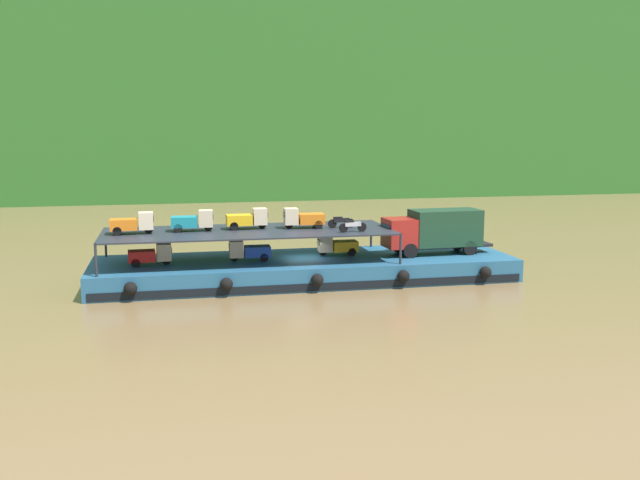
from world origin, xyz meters
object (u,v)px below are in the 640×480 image
at_px(cargo_barge, 305,269).
at_px(mini_truck_lower_aft, 249,251).
at_px(covered_lorry, 435,230).
at_px(mini_truck_lower_stern, 151,255).
at_px(motorcycle_upper_port, 352,226).
at_px(motorcycle_upper_centre, 341,221).
at_px(mini_truck_upper_mid, 193,221).
at_px(mini_truck_upper_bow, 303,218).
at_px(mini_truck_lower_mid, 337,245).
at_px(mini_truck_upper_fore, 247,219).
at_px(mini_truck_upper_stern, 133,223).

distance_m(cargo_barge, mini_truck_lower_aft, 4.09).
xyz_separation_m(covered_lorry, mini_truck_lower_stern, (-19.34, -0.03, -1.00)).
xyz_separation_m(cargo_barge, motorcycle_upper_port, (2.78, -2.06, 3.18)).
relative_size(cargo_barge, motorcycle_upper_centre, 14.87).
bearing_deg(mini_truck_upper_mid, mini_truck_upper_bow, -1.22).
relative_size(mini_truck_upper_bow, motorcycle_upper_centre, 1.45).
height_order(mini_truck_upper_mid, motorcycle_upper_centre, mini_truck_upper_mid).
bearing_deg(covered_lorry, mini_truck_upper_bow, 175.38).
bearing_deg(covered_lorry, motorcycle_upper_centre, 176.64).
xyz_separation_m(cargo_barge, mini_truck_lower_mid, (2.38, 0.64, 1.44)).
bearing_deg(motorcycle_upper_port, covered_lorry, 15.02).
relative_size(mini_truck_lower_stern, mini_truck_lower_mid, 1.01).
relative_size(mini_truck_upper_fore, motorcycle_upper_port, 1.45).
xyz_separation_m(mini_truck_upper_mid, motorcycle_upper_centre, (9.93, -0.51, -0.26)).
xyz_separation_m(mini_truck_lower_mid, mini_truck_upper_mid, (-9.78, -0.09, 2.00)).
xyz_separation_m(cargo_barge, covered_lorry, (9.16, -0.35, 2.44)).
bearing_deg(motorcycle_upper_centre, motorcycle_upper_port, -83.08).
height_order(mini_truck_upper_stern, motorcycle_upper_port, mini_truck_upper_stern).
xyz_separation_m(mini_truck_lower_stern, mini_truck_upper_fore, (6.40, 1.20, 2.00)).
bearing_deg(motorcycle_upper_port, mini_truck_upper_mid, 165.61).
relative_size(mini_truck_lower_stern, mini_truck_lower_aft, 1.01).
bearing_deg(mini_truck_upper_stern, covered_lorry, -1.32).
xyz_separation_m(cargo_barge, mini_truck_lower_stern, (-10.18, -0.38, 1.44)).
relative_size(mini_truck_lower_aft, mini_truck_upper_mid, 0.99).
xyz_separation_m(mini_truck_lower_stern, mini_truck_upper_stern, (-1.06, 0.50, 2.00)).
distance_m(mini_truck_upper_fore, motorcycle_upper_centre, 6.36).
distance_m(mini_truck_lower_mid, mini_truck_upper_stern, 13.78).
xyz_separation_m(covered_lorry, mini_truck_upper_mid, (-16.56, 0.90, 1.00)).
relative_size(motorcycle_upper_port, motorcycle_upper_centre, 1.00).
bearing_deg(mini_truck_upper_mid, mini_truck_lower_mid, 0.51).
xyz_separation_m(mini_truck_lower_aft, mini_truck_upper_bow, (3.79, 0.59, 2.00)).
relative_size(mini_truck_upper_fore, mini_truck_upper_bow, 1.00).
distance_m(mini_truck_lower_aft, mini_truck_upper_stern, 7.69).
height_order(cargo_barge, covered_lorry, covered_lorry).
relative_size(mini_truck_upper_mid, mini_truck_upper_fore, 1.02).
bearing_deg(mini_truck_upper_fore, mini_truck_lower_stern, -169.38).
height_order(mini_truck_lower_aft, motorcycle_upper_port, motorcycle_upper_port).
xyz_separation_m(mini_truck_upper_stern, motorcycle_upper_centre, (13.77, -0.08, -0.26)).
bearing_deg(mini_truck_upper_bow, mini_truck_upper_fore, 173.52).
xyz_separation_m(mini_truck_lower_stern, motorcycle_upper_port, (12.96, -1.68, 1.74)).
relative_size(mini_truck_lower_mid, mini_truck_upper_fore, 1.01).
relative_size(mini_truck_lower_aft, mini_truck_upper_bow, 1.01).
xyz_separation_m(mini_truck_upper_stern, mini_truck_upper_bow, (11.20, 0.27, 0.00)).
xyz_separation_m(mini_truck_upper_stern, mini_truck_upper_fore, (7.47, 0.70, 0.00)).
distance_m(mini_truck_lower_stern, mini_truck_upper_mid, 3.55).
bearing_deg(mini_truck_lower_mid, mini_truck_lower_aft, -172.32).
bearing_deg(motorcycle_upper_port, motorcycle_upper_centre, 96.92).
bearing_deg(mini_truck_upper_fore, motorcycle_upper_port, -23.71).
height_order(mini_truck_upper_fore, motorcycle_upper_centre, mini_truck_upper_fore).
height_order(mini_truck_lower_mid, motorcycle_upper_centre, motorcycle_upper_centre).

